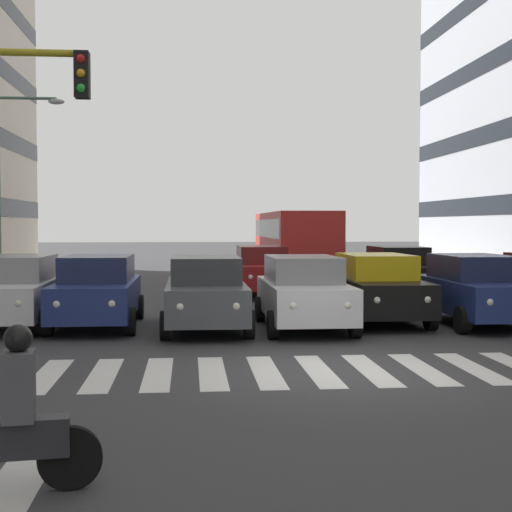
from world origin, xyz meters
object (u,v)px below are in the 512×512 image
at_px(car_row2_1, 262,270).
at_px(car_3, 303,292).
at_px(car_1, 476,289).
at_px(street_lamp_right, 9,172).
at_px(car_row2_0, 399,271).
at_px(motorcycle_with_rider, 12,425).
at_px(car_5, 97,290).
at_px(car_6, 15,290).
at_px(car_2, 377,287).
at_px(car_4, 206,292).
at_px(bus_behind_traffic, 294,238).

bearing_deg(car_row2_1, car_3, 91.17).
relative_size(car_1, car_3, 1.00).
bearing_deg(street_lamp_right, car_row2_0, 173.04).
distance_m(car_row2_1, motorcycle_with_rider, 19.09).
relative_size(car_5, car_6, 1.00).
relative_size(car_5, motorcycle_with_rider, 2.61).
bearing_deg(car_5, car_6, -4.90).
distance_m(car_1, car_5, 9.27).
height_order(car_2, car_row2_0, same).
bearing_deg(car_2, car_6, 0.23).
bearing_deg(motorcycle_with_rider, car_1, -129.17).
distance_m(car_row2_0, car_row2_1, 4.71).
relative_size(car_4, street_lamp_right, 0.65).
xyz_separation_m(car_6, motorcycle_with_rider, (-2.56, 11.26, -0.24)).
relative_size(car_3, car_row2_0, 1.00).
bearing_deg(motorcycle_with_rider, car_5, -87.01).
height_order(car_row2_1, motorcycle_with_rider, car_row2_1).
bearing_deg(car_6, car_5, 175.10).
height_order(car_3, motorcycle_with_rider, car_3).
height_order(car_6, car_row2_0, same).
xyz_separation_m(car_5, car_row2_1, (-4.74, -7.54, 0.00)).
height_order(car_1, bus_behind_traffic, bus_behind_traffic).
bearing_deg(car_2, car_row2_0, -110.87).
xyz_separation_m(car_row2_1, motorcycle_with_rider, (4.16, 18.63, -0.24)).
xyz_separation_m(car_3, motorcycle_with_rider, (4.33, 10.30, -0.24)).
relative_size(car_5, bus_behind_traffic, 0.42).
xyz_separation_m(car_1, car_6, (11.23, -0.61, 0.00)).
bearing_deg(bus_behind_traffic, motorcycle_with_rider, 76.29).
distance_m(car_6, car_row2_0, 12.96).
height_order(car_1, car_4, same).
height_order(car_1, car_5, same).
relative_size(bus_behind_traffic, street_lamp_right, 1.54).
distance_m(car_6, street_lamp_right, 8.88).
relative_size(car_1, car_4, 1.00).
height_order(car_1, motorcycle_with_rider, car_1).
distance_m(car_4, car_row2_1, 8.53).
bearing_deg(car_6, car_row2_1, -132.33).
bearing_deg(street_lamp_right, car_1, 147.07).
xyz_separation_m(car_row2_1, bus_behind_traffic, (-2.20, -7.41, 0.97)).
bearing_deg(street_lamp_right, car_2, 144.01).
bearing_deg(car_row2_0, car_2, 69.13).
height_order(car_1, car_3, same).
relative_size(car_3, car_6, 1.00).
bearing_deg(car_row2_1, car_6, 47.67).
bearing_deg(street_lamp_right, car_4, 126.59).
bearing_deg(bus_behind_traffic, street_lamp_right, 32.06).
xyz_separation_m(car_2, car_5, (6.93, 0.21, 0.00)).
bearing_deg(car_5, car_row2_0, -145.14).
bearing_deg(car_6, car_1, 176.90).
relative_size(car_2, car_6, 1.00).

